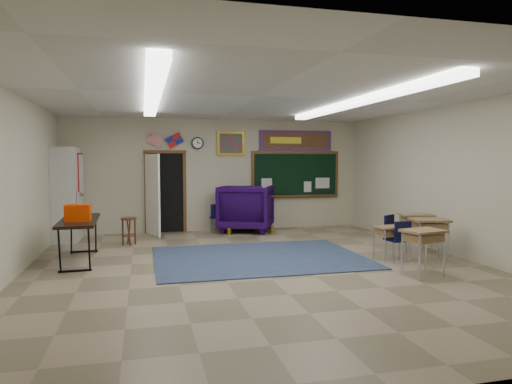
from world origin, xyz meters
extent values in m
plane|color=gray|center=(0.00, 0.00, 0.00)|extent=(9.00, 9.00, 0.00)
cube|color=#B6B093|center=(0.00, 4.50, 1.50)|extent=(8.00, 0.04, 3.00)
cube|color=#B6B093|center=(0.00, -4.50, 1.50)|extent=(8.00, 0.04, 3.00)
cube|color=#B6B093|center=(-4.00, 0.00, 1.50)|extent=(0.04, 9.00, 3.00)
cube|color=#B6B093|center=(4.00, 0.00, 1.50)|extent=(0.04, 9.00, 3.00)
cube|color=silver|center=(0.00, 0.00, 3.00)|extent=(8.00, 9.00, 0.04)
cube|color=#32415F|center=(0.20, 0.80, 0.01)|extent=(4.00, 3.00, 0.02)
cube|color=black|center=(-1.40, 4.49, 1.05)|extent=(0.95, 0.04, 2.10)
cube|color=white|center=(-1.75, 4.05, 1.03)|extent=(0.35, 0.86, 2.05)
cube|color=brown|center=(2.20, 4.47, 1.50)|extent=(2.55, 0.05, 1.30)
cube|color=black|center=(2.20, 4.46, 1.50)|extent=(2.40, 0.03, 1.15)
cube|color=brown|center=(2.20, 4.41, 0.90)|extent=(2.40, 0.12, 0.04)
cube|color=#A41A0E|center=(2.20, 4.47, 2.45)|extent=(2.10, 0.04, 0.55)
cube|color=brown|center=(2.20, 4.46, 2.45)|extent=(1.90, 0.03, 0.40)
cube|color=olive|center=(0.35, 4.47, 2.35)|extent=(0.75, 0.05, 0.65)
cube|color=#A51466|center=(0.35, 4.46, 2.35)|extent=(0.62, 0.03, 0.52)
cylinder|color=black|center=(-0.55, 4.47, 2.35)|extent=(0.32, 0.05, 0.32)
cylinder|color=white|center=(-0.55, 4.45, 2.35)|extent=(0.26, 0.02, 0.26)
cube|color=#B9B8B4|center=(-3.72, 3.85, 1.10)|extent=(0.55, 1.25, 2.20)
imported|color=#190535|center=(0.70, 4.15, 0.63)|extent=(1.78, 1.80, 1.25)
cube|color=olive|center=(2.53, -0.04, 0.64)|extent=(0.60, 0.48, 0.04)
cube|color=brown|center=(2.53, -0.04, 0.55)|extent=(0.52, 0.41, 0.11)
cube|color=olive|center=(3.57, 0.71, 0.75)|extent=(0.72, 0.60, 0.04)
cube|color=brown|center=(3.57, 0.71, 0.65)|extent=(0.63, 0.51, 0.13)
cube|color=olive|center=(2.44, -1.22, 0.75)|extent=(0.73, 0.61, 0.04)
cube|color=brown|center=(2.44, -1.22, 0.64)|extent=(0.63, 0.51, 0.13)
cube|color=olive|center=(3.28, -0.19, 0.77)|extent=(0.75, 0.63, 0.04)
cube|color=brown|center=(3.28, -0.19, 0.66)|extent=(0.65, 0.53, 0.13)
cube|color=black|center=(-3.15, 1.33, 0.77)|extent=(0.70, 1.95, 0.05)
cube|color=#F03204|center=(-3.13, 1.06, 0.95)|extent=(0.43, 0.32, 0.30)
cylinder|color=#542D19|center=(-2.30, 2.84, 0.60)|extent=(0.35, 0.35, 0.04)
torus|color=#542D19|center=(-2.30, 2.84, 0.21)|extent=(0.29, 0.29, 0.02)
camera|label=1|loc=(-1.98, -7.69, 1.90)|focal=32.00mm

